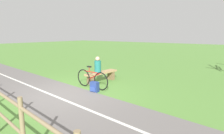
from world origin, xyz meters
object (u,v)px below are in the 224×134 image
bench (101,75)px  backpack (94,87)px  bicycle (92,79)px  person_seated (98,66)px

bench → backpack: 1.56m
bicycle → backpack: size_ratio=4.32×
person_seated → backpack: person_seated is taller
bench → person_seated: 0.53m
person_seated → bicycle: size_ratio=0.42×
bench → bicycle: 1.06m
bench → backpack: (1.35, 0.78, -0.14)m
person_seated → bicycle: (0.77, 0.35, -0.43)m
bench → backpack: bench is taller
person_seated → bench: bearing=180.0°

